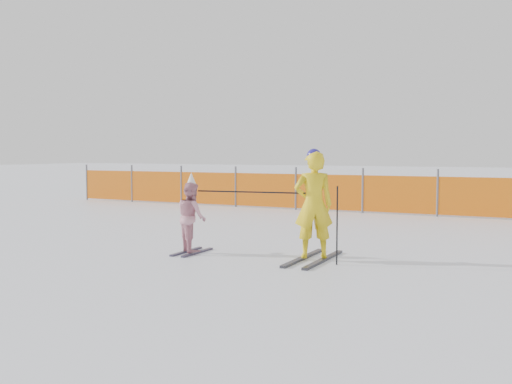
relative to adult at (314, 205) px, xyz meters
The scene contains 5 objects.
ground 1.51m from the adult, behind, with size 120.00×120.00×0.00m, color white.
adult is the anchor object (origin of this frame).
child 2.09m from the adult, behind, with size 0.71×0.90×1.35m.
ski_poles 0.48m from the adult, 159.05° to the right, with size 2.39×0.29×1.18m.
safety_fence 7.52m from the adult, 108.56° to the left, with size 17.83×0.06×1.25m.
Camera 1 is at (4.34, -8.27, 1.68)m, focal length 40.00 mm.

